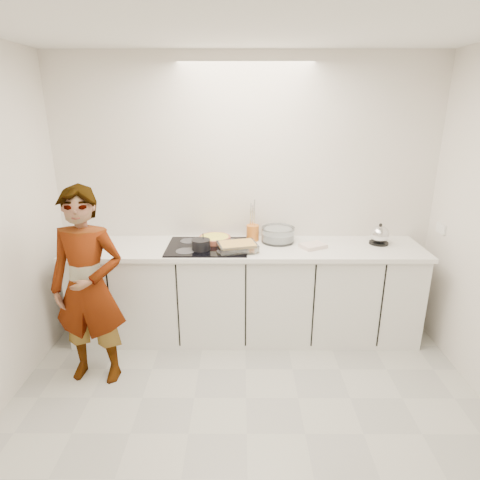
{
  "coord_description": "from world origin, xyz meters",
  "views": [
    {
      "loc": [
        -0.04,
        -2.18,
        2.13
      ],
      "look_at": [
        -0.05,
        1.05,
        1.05
      ],
      "focal_mm": 30.0,
      "sensor_mm": 36.0,
      "label": 1
    }
  ],
  "objects_px": {
    "baking_dish": "(237,246)",
    "kettle": "(379,235)",
    "hob": "(207,246)",
    "cook": "(88,288)",
    "tart_dish": "(215,239)",
    "utensil_crock": "(253,233)",
    "mixing_bowl": "(278,235)",
    "saucepan": "(201,245)"
  },
  "relations": [
    {
      "from": "baking_dish",
      "to": "kettle",
      "type": "height_order",
      "value": "kettle"
    },
    {
      "from": "hob",
      "to": "cook",
      "type": "bearing_deg",
      "value": -144.53
    },
    {
      "from": "tart_dish",
      "to": "utensil_crock",
      "type": "bearing_deg",
      "value": 12.24
    },
    {
      "from": "kettle",
      "to": "mixing_bowl",
      "type": "bearing_deg",
      "value": 176.56
    },
    {
      "from": "tart_dish",
      "to": "cook",
      "type": "height_order",
      "value": "cook"
    },
    {
      "from": "mixing_bowl",
      "to": "utensil_crock",
      "type": "relative_size",
      "value": 2.34
    },
    {
      "from": "saucepan",
      "to": "kettle",
      "type": "bearing_deg",
      "value": 6.9
    },
    {
      "from": "tart_dish",
      "to": "utensil_crock",
      "type": "height_order",
      "value": "utensil_crock"
    },
    {
      "from": "kettle",
      "to": "cook",
      "type": "relative_size",
      "value": 0.14
    },
    {
      "from": "baking_dish",
      "to": "kettle",
      "type": "bearing_deg",
      "value": 9.05
    },
    {
      "from": "mixing_bowl",
      "to": "cook",
      "type": "distance_m",
      "value": 1.73
    },
    {
      "from": "hob",
      "to": "kettle",
      "type": "xyz_separation_m",
      "value": [
        1.59,
        0.1,
        0.08
      ]
    },
    {
      "from": "hob",
      "to": "cook",
      "type": "distance_m",
      "value": 1.08
    },
    {
      "from": "tart_dish",
      "to": "hob",
      "type": "bearing_deg",
      "value": -116.12
    },
    {
      "from": "utensil_crock",
      "to": "cook",
      "type": "distance_m",
      "value": 1.55
    },
    {
      "from": "tart_dish",
      "to": "kettle",
      "type": "bearing_deg",
      "value": -1.06
    },
    {
      "from": "baking_dish",
      "to": "tart_dish",
      "type": "bearing_deg",
      "value": 131.86
    },
    {
      "from": "hob",
      "to": "kettle",
      "type": "relative_size",
      "value": 3.34
    },
    {
      "from": "cook",
      "to": "utensil_crock",
      "type": "bearing_deg",
      "value": 36.95
    },
    {
      "from": "baking_dish",
      "to": "saucepan",
      "type": "bearing_deg",
      "value": 177.98
    },
    {
      "from": "tart_dish",
      "to": "cook",
      "type": "relative_size",
      "value": 0.2
    },
    {
      "from": "mixing_bowl",
      "to": "cook",
      "type": "xyz_separation_m",
      "value": [
        -1.53,
        -0.78,
        -0.18
      ]
    },
    {
      "from": "kettle",
      "to": "utensil_crock",
      "type": "height_order",
      "value": "kettle"
    },
    {
      "from": "baking_dish",
      "to": "kettle",
      "type": "relative_size",
      "value": 1.78
    },
    {
      "from": "hob",
      "to": "baking_dish",
      "type": "xyz_separation_m",
      "value": [
        0.28,
        -0.11,
        0.04
      ]
    },
    {
      "from": "hob",
      "to": "baking_dish",
      "type": "height_order",
      "value": "baking_dish"
    },
    {
      "from": "hob",
      "to": "baking_dish",
      "type": "distance_m",
      "value": 0.3
    },
    {
      "from": "hob",
      "to": "cook",
      "type": "height_order",
      "value": "cook"
    },
    {
      "from": "hob",
      "to": "kettle",
      "type": "bearing_deg",
      "value": 3.57
    },
    {
      "from": "baking_dish",
      "to": "mixing_bowl",
      "type": "xyz_separation_m",
      "value": [
        0.38,
        0.27,
        0.02
      ]
    },
    {
      "from": "hob",
      "to": "baking_dish",
      "type": "relative_size",
      "value": 1.87
    },
    {
      "from": "saucepan",
      "to": "tart_dish",
      "type": "bearing_deg",
      "value": 64.58
    },
    {
      "from": "mixing_bowl",
      "to": "kettle",
      "type": "distance_m",
      "value": 0.94
    },
    {
      "from": "hob",
      "to": "saucepan",
      "type": "height_order",
      "value": "saucepan"
    },
    {
      "from": "saucepan",
      "to": "kettle",
      "type": "height_order",
      "value": "kettle"
    },
    {
      "from": "tart_dish",
      "to": "kettle",
      "type": "xyz_separation_m",
      "value": [
        1.53,
        -0.03,
        0.04
      ]
    },
    {
      "from": "utensil_crock",
      "to": "hob",
      "type": "bearing_deg",
      "value": -153.93
    },
    {
      "from": "baking_dish",
      "to": "cook",
      "type": "distance_m",
      "value": 1.27
    },
    {
      "from": "kettle",
      "to": "hob",
      "type": "bearing_deg",
      "value": -176.43
    },
    {
      "from": "tart_dish",
      "to": "kettle",
      "type": "relative_size",
      "value": 1.45
    },
    {
      "from": "kettle",
      "to": "saucepan",
      "type": "bearing_deg",
      "value": -173.1
    },
    {
      "from": "hob",
      "to": "saucepan",
      "type": "xyz_separation_m",
      "value": [
        -0.05,
        -0.1,
        0.05
      ]
    }
  ]
}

